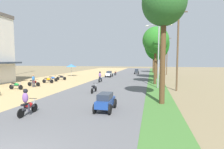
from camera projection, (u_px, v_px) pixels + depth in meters
name	position (u px, v px, depth m)	size (l,w,h in m)	color
parked_motorbike_third	(16.00, 85.00, 20.40)	(1.80, 0.54, 0.94)	black
parked_motorbike_fourth	(34.00, 83.00, 22.94)	(1.80, 0.54, 0.94)	black
parked_motorbike_fifth	(48.00, 80.00, 26.06)	(1.80, 0.54, 0.94)	black
parked_motorbike_sixth	(53.00, 78.00, 28.15)	(1.80, 0.54, 0.94)	black
parked_motorbike_seventh	(61.00, 77.00, 30.14)	(1.80, 0.54, 0.94)	black
vendor_umbrella	(71.00, 66.00, 37.27)	(2.20, 2.20, 2.52)	#99999E
pedestrian_on_shoulder	(33.00, 80.00, 22.24)	(0.39, 0.43, 1.62)	#33333D
median_tree_nearest	(164.00, 4.00, 13.27)	(3.31, 3.31, 9.47)	#4C351E
median_tree_second	(156.00, 40.00, 24.69)	(3.63, 3.63, 8.05)	#4C351E
median_tree_third	(157.00, 44.00, 32.22)	(4.45, 4.45, 9.13)	#4C351E
median_tree_fourth	(153.00, 50.00, 47.39)	(3.83, 3.83, 8.25)	#4C351E
streetlamp_near	(159.00, 51.00, 21.37)	(3.16, 0.20, 7.74)	gray
streetlamp_mid	(154.00, 56.00, 50.75)	(3.16, 0.20, 7.70)	gray
utility_pole_near	(167.00, 55.00, 41.57)	(1.80, 0.20, 9.02)	brown
utility_pole_far	(178.00, 48.00, 19.59)	(1.80, 0.20, 9.16)	brown
car_sedan_blue	(105.00, 101.00, 11.80)	(1.10, 2.26, 1.19)	navy
car_sedan_white	(109.00, 74.00, 35.34)	(1.10, 2.26, 1.19)	silver
car_hatchback_charcoal	(137.00, 71.00, 42.86)	(1.04, 2.00, 1.23)	#282D33
motorbike_foreground_rider	(27.00, 103.00, 10.82)	(0.54, 1.80, 1.66)	black
motorbike_ahead_second	(94.00, 88.00, 18.39)	(0.54, 1.80, 0.94)	black
motorbike_ahead_third	(100.00, 77.00, 27.14)	(0.54, 1.80, 1.66)	black
motorbike_ahead_fourth	(115.00, 73.00, 39.55)	(0.54, 1.80, 0.94)	black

